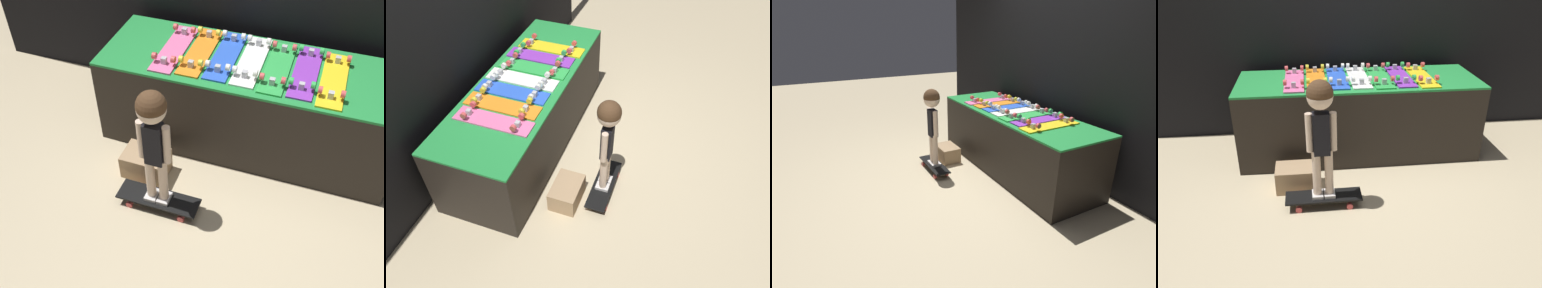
# 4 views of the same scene
# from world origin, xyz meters

# --- Properties ---
(ground_plane) EXTENTS (16.00, 16.00, 0.00)m
(ground_plane) POSITION_xyz_m (0.00, 0.00, 0.00)
(ground_plane) COLOR beige
(back_wall) EXTENTS (5.47, 0.10, 2.60)m
(back_wall) POSITION_xyz_m (0.00, 1.15, 1.30)
(back_wall) COLOR black
(back_wall) RESTS_ON ground_plane
(display_rack) EXTENTS (2.35, 0.81, 0.77)m
(display_rack) POSITION_xyz_m (0.00, 0.57, 0.39)
(display_rack) COLOR black
(display_rack) RESTS_ON ground_plane
(skateboard_pink_on_rack) EXTENTS (0.18, 0.70, 0.09)m
(skateboard_pink_on_rack) POSITION_xyz_m (-0.62, 0.56, 0.79)
(skateboard_pink_on_rack) COLOR pink
(skateboard_pink_on_rack) RESTS_ON display_rack
(skateboard_orange_on_rack) EXTENTS (0.18, 0.70, 0.09)m
(skateboard_orange_on_rack) POSITION_xyz_m (-0.42, 0.58, 0.79)
(skateboard_orange_on_rack) COLOR orange
(skateboard_orange_on_rack) RESTS_ON display_rack
(skateboard_blue_on_rack) EXTENTS (0.18, 0.70, 0.09)m
(skateboard_blue_on_rack) POSITION_xyz_m (-0.21, 0.59, 0.79)
(skateboard_blue_on_rack) COLOR blue
(skateboard_blue_on_rack) RESTS_ON display_rack
(skateboard_white_on_rack) EXTENTS (0.18, 0.70, 0.09)m
(skateboard_white_on_rack) POSITION_xyz_m (-0.00, 0.59, 0.79)
(skateboard_white_on_rack) COLOR white
(skateboard_white_on_rack) RESTS_ON display_rack
(skateboard_green_on_rack) EXTENTS (0.18, 0.70, 0.09)m
(skateboard_green_on_rack) POSITION_xyz_m (0.21, 0.57, 0.79)
(skateboard_green_on_rack) COLOR green
(skateboard_green_on_rack) RESTS_ON display_rack
(skateboard_purple_on_rack) EXTENTS (0.18, 0.70, 0.09)m
(skateboard_purple_on_rack) POSITION_xyz_m (0.42, 0.58, 0.79)
(skateboard_purple_on_rack) COLOR purple
(skateboard_purple_on_rack) RESTS_ON display_rack
(skateboard_yellow_on_rack) EXTENTS (0.18, 0.70, 0.09)m
(skateboard_yellow_on_rack) POSITION_xyz_m (0.62, 0.54, 0.79)
(skateboard_yellow_on_rack) COLOR yellow
(skateboard_yellow_on_rack) RESTS_ON display_rack
(skateboard_on_floor) EXTENTS (0.63, 0.19, 0.09)m
(skateboard_on_floor) POSITION_xyz_m (-0.42, -0.38, 0.07)
(skateboard_on_floor) COLOR black
(skateboard_on_floor) RESTS_ON ground_plane
(child) EXTENTS (0.24, 0.20, 0.98)m
(child) POSITION_xyz_m (-0.42, -0.38, 0.78)
(child) COLOR silver
(child) RESTS_ON skateboard_on_floor
(storage_box) EXTENTS (0.35, 0.25, 0.21)m
(storage_box) POSITION_xyz_m (-0.64, -0.09, 0.10)
(storage_box) COLOR tan
(storage_box) RESTS_ON ground_plane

